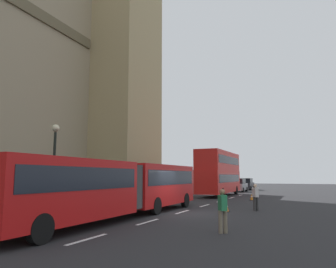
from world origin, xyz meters
name	(u,v)px	position (x,y,z in m)	size (l,w,h in m)	color
ground_plane	(178,213)	(0.00, 0.00, 0.00)	(160.00, 160.00, 0.00)	#262628
lane_centre_marking	(182,212)	(0.70, 0.00, 0.00)	(39.00, 0.16, 0.01)	silver
articulated_bus	(121,185)	(-3.24, 1.99, 1.75)	(16.21, 2.54, 2.90)	red
double_decker_bus	(219,171)	(17.43, 2.00, 2.71)	(10.77, 2.54, 4.90)	red
sedan_lead	(239,185)	(27.33, 1.81, 0.91)	(4.40, 1.86, 1.85)	gray
sedan_trailing	(247,184)	(33.99, 1.86, 0.91)	(4.40, 1.86, 1.85)	black
traffic_cone_west	(226,207)	(1.91, -2.46, 0.28)	(0.36, 0.36, 0.58)	black
traffic_cone_middle	(252,197)	(12.13, -2.37, 0.28)	(0.36, 0.36, 0.58)	black
street_lamp	(54,161)	(-3.46, 6.50, 3.06)	(0.44, 0.44, 5.27)	black
pedestrian_near_cones	(223,209)	(-5.43, -4.07, 0.91)	(0.47, 0.43, 1.69)	#726651
pedestrian_by_kerb	(256,196)	(3.24, -4.05, 0.91)	(0.46, 0.44, 1.69)	#333333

